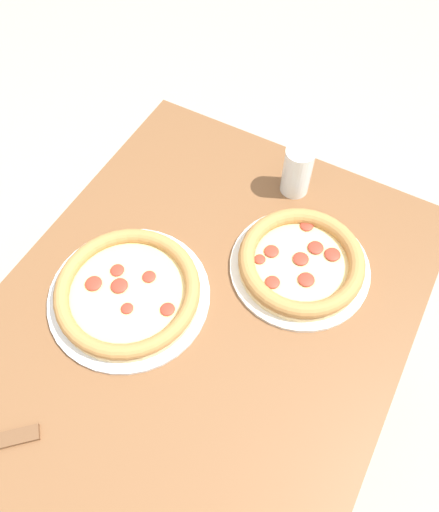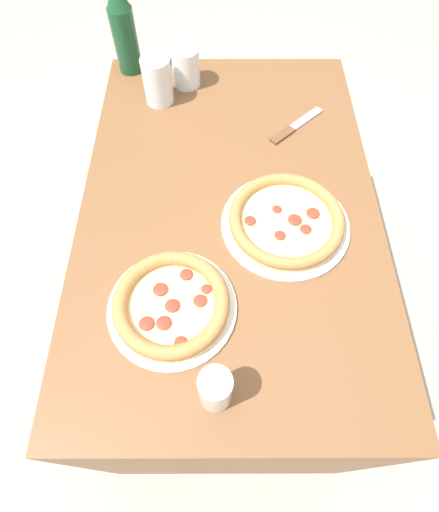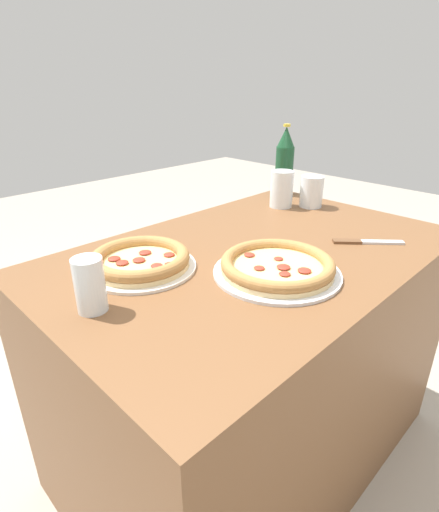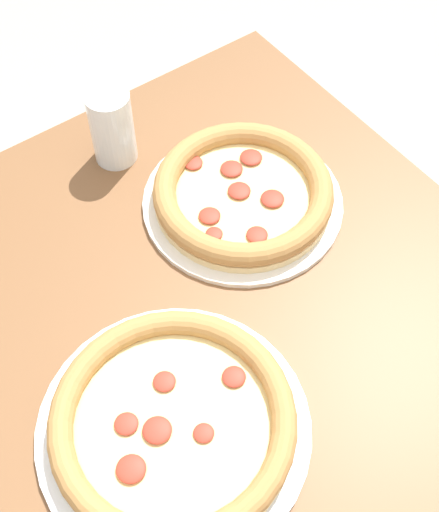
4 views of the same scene
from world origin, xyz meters
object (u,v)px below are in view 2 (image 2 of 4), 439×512
at_px(knife, 294,127).
at_px(glass_lemonade, 186,69).
at_px(beer_bottle, 123,29).
at_px(pizza_salami, 171,304).
at_px(glass_cola, 215,390).
at_px(pizza_margherita, 286,221).
at_px(glass_mango_juice, 158,83).

bearing_deg(knife, glass_lemonade, -122.09).
xyz_separation_m(beer_bottle, knife, (0.27, 0.49, -0.13)).
bearing_deg(pizza_salami, glass_cola, 27.25).
bearing_deg(glass_cola, pizza_margherita, 157.23).
relative_size(glass_lemonade, beer_bottle, 0.41).
distance_m(glass_lemonade, beer_bottle, 0.21).
xyz_separation_m(pizza_salami, pizza_margherita, (-0.21, 0.26, -0.00)).
height_order(pizza_margherita, glass_lemonade, glass_lemonade).
height_order(pizza_margherita, glass_mango_juice, glass_mango_juice).
xyz_separation_m(glass_lemonade, glass_cola, (0.93, 0.09, 0.00)).
bearing_deg(glass_mango_juice, glass_cola, 11.15).
xyz_separation_m(pizza_salami, beer_bottle, (-0.82, -0.18, 0.11)).
bearing_deg(glass_cola, knife, 163.21).
distance_m(glass_mango_juice, beer_bottle, 0.20).
bearing_deg(beer_bottle, pizza_salami, 12.21).
bearing_deg(pizza_salami, glass_lemonade, 179.83).
relative_size(pizza_salami, glass_cola, 2.40).
bearing_deg(beer_bottle, glass_cola, 15.12).
xyz_separation_m(pizza_margherita, glass_mango_juice, (-0.46, -0.33, 0.04)).
bearing_deg(pizza_salami, glass_mango_juice, -173.63).
distance_m(glass_lemonade, glass_mango_juice, 0.11).
bearing_deg(pizza_margherita, pizza_salami, -50.35).
bearing_deg(glass_cola, glass_lemonade, -174.42).
bearing_deg(pizza_salami, beer_bottle, -167.79).
bearing_deg(glass_lemonade, knife, 57.91).
height_order(glass_lemonade, glass_mango_juice, glass_mango_juice).
bearing_deg(glass_mango_juice, glass_lemonade, 135.27).
height_order(glass_cola, glass_mango_juice, glass_mango_juice).
height_order(pizza_salami, glass_mango_juice, glass_mango_juice).
relative_size(pizza_salami, beer_bottle, 1.01).
bearing_deg(pizza_margherita, knife, 170.68).
distance_m(glass_cola, beer_bottle, 1.04).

